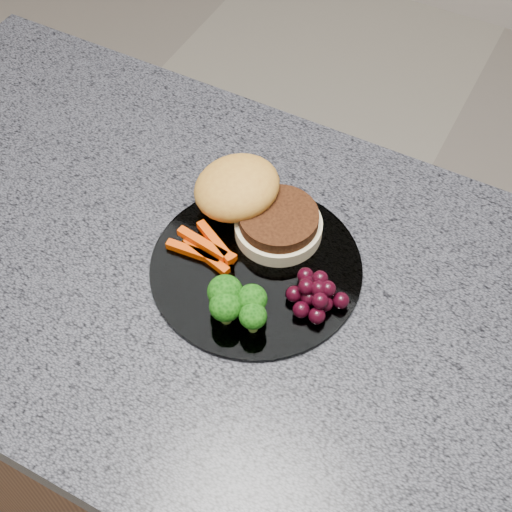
% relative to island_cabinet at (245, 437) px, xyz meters
% --- Properties ---
extents(island_cabinet, '(1.20, 0.60, 0.86)m').
position_rel_island_cabinet_xyz_m(island_cabinet, '(0.00, 0.00, 0.00)').
color(island_cabinet, brown).
rests_on(island_cabinet, ground).
extents(countertop, '(1.20, 0.60, 0.04)m').
position_rel_island_cabinet_xyz_m(countertop, '(0.00, 0.00, 0.45)').
color(countertop, '#4D4E57').
rests_on(countertop, island_cabinet).
extents(plate, '(0.26, 0.26, 0.01)m').
position_rel_island_cabinet_xyz_m(plate, '(0.00, 0.03, 0.47)').
color(plate, white).
rests_on(plate, countertop).
extents(burger, '(0.18, 0.13, 0.06)m').
position_rel_island_cabinet_xyz_m(burger, '(-0.04, 0.10, 0.50)').
color(burger, beige).
rests_on(burger, plate).
extents(carrot_sticks, '(0.09, 0.05, 0.02)m').
position_rel_island_cabinet_xyz_m(carrot_sticks, '(-0.06, 0.02, 0.48)').
color(carrot_sticks, '#D03D03').
rests_on(carrot_sticks, plate).
extents(broccoli, '(0.08, 0.06, 0.05)m').
position_rel_island_cabinet_xyz_m(broccoli, '(0.02, -0.04, 0.50)').
color(broccoli, olive).
rests_on(broccoli, plate).
extents(grape_bunch, '(0.07, 0.07, 0.03)m').
position_rel_island_cabinet_xyz_m(grape_bunch, '(0.09, 0.02, 0.49)').
color(grape_bunch, black).
rests_on(grape_bunch, plate).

